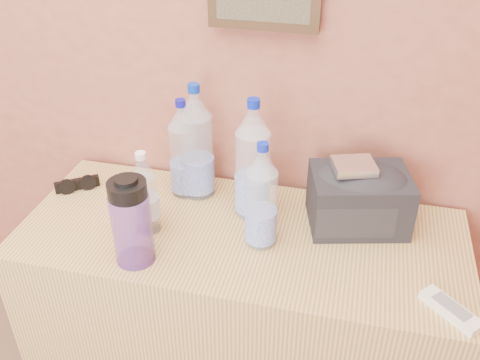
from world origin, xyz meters
The scene contains 11 objects.
dresser centered at (0.43, 1.72, 0.39)m, with size 1.25×0.52×0.78m, color #9C7E4C.
pet_large_a centered at (0.25, 1.89, 0.94)m, with size 0.10×0.10×0.36m.
pet_large_b centered at (0.21, 1.88, 0.92)m, with size 0.08×0.08×0.31m.
pet_large_c centered at (0.44, 1.82, 0.94)m, with size 0.10×0.10×0.36m.
pet_large_d centered at (0.49, 1.69, 0.91)m, with size 0.08×0.08×0.31m.
pet_small centered at (0.17, 1.68, 0.89)m, with size 0.07×0.07×0.25m.
nalgene_bottle centered at (0.19, 1.55, 0.90)m, with size 0.10×0.10×0.25m.
sunglasses centered at (-0.12, 1.81, 0.80)m, with size 0.14×0.05×0.03m, color black, non-canonical shape.
ac_remote centered at (0.97, 1.54, 0.79)m, with size 0.15×0.05×0.02m, color silver.
toiletry_bag centered at (0.74, 1.84, 0.87)m, with size 0.27×0.19×0.18m, color black, non-canonical shape.
foil_packet centered at (0.71, 1.83, 0.97)m, with size 0.11×0.09×0.02m, color silver.
Camera 1 is at (0.70, 0.57, 1.71)m, focal length 40.00 mm.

